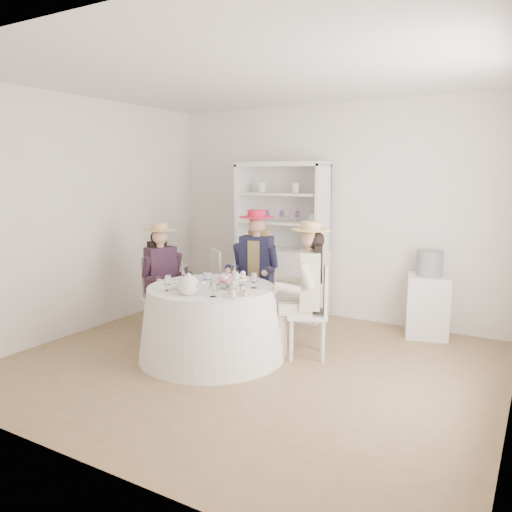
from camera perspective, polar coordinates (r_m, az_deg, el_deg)
The scene contains 22 objects.
ground at distance 4.98m, azimuth -0.59°, elevation -12.18°, with size 4.50×4.50×0.00m, color olive.
ceiling at distance 4.72m, azimuth -0.65°, elevation 20.01°, with size 4.50×4.50×0.00m, color white.
wall_back at distance 6.45m, azimuth 8.57°, elevation 4.96°, with size 4.50×4.50×0.00m, color white.
wall_front at distance 3.13m, azimuth -19.77°, elevation 0.13°, with size 4.50×4.50×0.00m, color white.
wall_left at distance 6.12m, azimuth -19.07°, elevation 4.34°, with size 4.50×4.50×0.00m, color white.
tea_table at distance 5.07m, azimuth -5.09°, elevation -7.50°, with size 1.46×1.46×0.73m.
hutch at distance 6.48m, azimuth 3.00°, elevation -0.69°, with size 1.33×0.84×1.98m.
side_table at distance 6.01m, azimuth 19.00°, elevation -5.41°, with size 0.45×0.45×0.70m, color silver.
hatbox at distance 5.91m, azimuth 19.25°, elevation -0.76°, with size 0.29×0.29×0.29m, color black.
guest_left at distance 5.77m, azimuth -10.71°, elevation -1.85°, with size 0.53×0.49×1.29m.
guest_mid at distance 5.78m, azimuth -0.00°, elevation -0.86°, with size 0.53×0.56×1.42m.
guest_right at distance 4.98m, azimuth 5.90°, elevation -2.93°, with size 0.58×0.52×1.37m.
spare_chair at distance 6.17m, azimuth -3.68°, elevation -3.15°, with size 0.54×0.54×0.93m.
teacup_a at distance 5.25m, azimuth -5.59°, elevation -2.40°, with size 0.09×0.09×0.07m, color white.
teacup_b at distance 5.22m, azimuth -3.56°, elevation -2.46°, with size 0.07×0.07×0.07m, color white.
teacup_c at distance 4.99m, azimuth -1.79°, elevation -3.04°, with size 0.08×0.08×0.06m, color white.
flower_bowl at distance 4.86m, azimuth -3.06°, elevation -3.42°, with size 0.21×0.21×0.05m, color white.
flower_arrangement at distance 4.83m, azimuth -2.92°, elevation -2.79°, with size 0.18×0.18×0.07m.
table_teapot at distance 4.63m, azimuth -7.67°, elevation -3.35°, with size 0.28×0.20×0.21m.
sandwich_plate at distance 4.84m, azimuth -8.59°, elevation -3.74°, with size 0.24×0.24×0.05m.
cupcake_stand at distance 4.55m, azimuth -2.11°, elevation -3.59°, with size 0.24×0.24×0.22m.
stemware_set at distance 4.96m, azimuth -5.16°, elevation -2.63°, with size 0.91×0.88×0.15m.
Camera 1 is at (2.38, -3.98, 1.81)m, focal length 35.00 mm.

